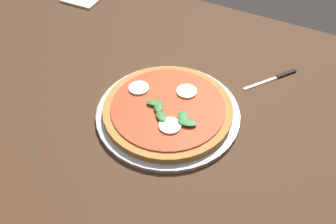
{
  "coord_description": "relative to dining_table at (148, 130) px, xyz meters",
  "views": [
    {
      "loc": [
        -0.36,
        0.58,
        1.41
      ],
      "look_at": [
        -0.05,
        -0.02,
        0.71
      ],
      "focal_mm": 39.81,
      "sensor_mm": 36.0,
      "label": 1
    }
  ],
  "objects": [
    {
      "name": "napkin",
      "position": [
        0.5,
        -0.38,
        0.08
      ],
      "size": [
        0.13,
        0.1,
        0.01
      ],
      "primitive_type": "cube",
      "rotation": [
        0.0,
        0.0,
        0.04
      ],
      "color": "white",
      "rests_on": "dining_table"
    },
    {
      "name": "pizza",
      "position": [
        -0.06,
        -0.01,
        0.1
      ],
      "size": [
        0.33,
        0.33,
        0.03
      ],
      "color": "#C6843F",
      "rests_on": "serving_tray"
    },
    {
      "name": "dining_table",
      "position": [
        0.0,
        0.0,
        0.0
      ],
      "size": [
        1.55,
        1.18,
        0.7
      ],
      "color": "#4C301E",
      "rests_on": "ground_plane"
    },
    {
      "name": "serving_tray",
      "position": [
        -0.05,
        -0.02,
        0.08
      ],
      "size": [
        0.37,
        0.37,
        0.01
      ],
      "primitive_type": "cylinder",
      "color": "silver",
      "rests_on": "dining_table"
    },
    {
      "name": "knife",
      "position": [
        -0.26,
        -0.29,
        0.08
      ],
      "size": [
        0.12,
        0.15,
        0.01
      ],
      "color": "black",
      "rests_on": "dining_table"
    }
  ]
}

